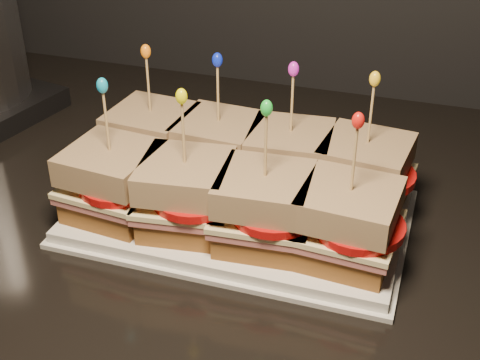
% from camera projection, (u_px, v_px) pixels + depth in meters
% --- Properties ---
extents(granite_slab, '(2.65, 0.70, 0.04)m').
position_uv_depth(granite_slab, '(250.00, 203.00, 0.84)').
color(granite_slab, black).
rests_on(granite_slab, cabinet).
extents(platter, '(0.37, 0.23, 0.02)m').
position_uv_depth(platter, '(240.00, 214.00, 0.77)').
color(platter, white).
rests_on(platter, granite_slab).
extents(platter_rim, '(0.38, 0.24, 0.01)m').
position_uv_depth(platter_rim, '(240.00, 218.00, 0.78)').
color(platter_rim, white).
rests_on(platter_rim, granite_slab).
extents(sandwich_0_bread_bot, '(0.10, 0.10, 0.03)m').
position_uv_depth(sandwich_0_bread_bot, '(154.00, 159.00, 0.84)').
color(sandwich_0_bread_bot, brown).
rests_on(sandwich_0_bread_bot, platter).
extents(sandwich_0_ham, '(0.11, 0.10, 0.01)m').
position_uv_depth(sandwich_0_ham, '(153.00, 148.00, 0.83)').
color(sandwich_0_ham, '#B14F50').
rests_on(sandwich_0_ham, sandwich_0_bread_bot).
extents(sandwich_0_cheese, '(0.11, 0.11, 0.01)m').
position_uv_depth(sandwich_0_cheese, '(153.00, 143.00, 0.83)').
color(sandwich_0_cheese, '#FFEEA6').
rests_on(sandwich_0_cheese, sandwich_0_ham).
extents(sandwich_0_tomato, '(0.09, 0.09, 0.01)m').
position_uv_depth(sandwich_0_tomato, '(159.00, 141.00, 0.82)').
color(sandwich_0_tomato, red).
rests_on(sandwich_0_tomato, sandwich_0_cheese).
extents(sandwich_0_bread_top, '(0.10, 0.10, 0.03)m').
position_uv_depth(sandwich_0_bread_top, '(151.00, 123.00, 0.81)').
color(sandwich_0_bread_top, '#5B2F0E').
rests_on(sandwich_0_bread_top, sandwich_0_tomato).
extents(sandwich_0_pick, '(0.00, 0.00, 0.09)m').
position_uv_depth(sandwich_0_pick, '(148.00, 88.00, 0.79)').
color(sandwich_0_pick, tan).
rests_on(sandwich_0_pick, sandwich_0_bread_top).
extents(sandwich_0_frill, '(0.01, 0.01, 0.02)m').
position_uv_depth(sandwich_0_frill, '(146.00, 51.00, 0.77)').
color(sandwich_0_frill, orange).
rests_on(sandwich_0_frill, sandwich_0_pick).
extents(sandwich_1_bread_bot, '(0.10, 0.10, 0.03)m').
position_uv_depth(sandwich_1_bread_bot, '(219.00, 170.00, 0.82)').
color(sandwich_1_bread_bot, brown).
rests_on(sandwich_1_bread_bot, platter).
extents(sandwich_1_ham, '(0.11, 0.10, 0.01)m').
position_uv_depth(sandwich_1_ham, '(219.00, 158.00, 0.81)').
color(sandwich_1_ham, '#B14F50').
rests_on(sandwich_1_ham, sandwich_1_bread_bot).
extents(sandwich_1_cheese, '(0.11, 0.11, 0.01)m').
position_uv_depth(sandwich_1_cheese, '(219.00, 153.00, 0.80)').
color(sandwich_1_cheese, '#FFEEA6').
rests_on(sandwich_1_cheese, sandwich_1_ham).
extents(sandwich_1_tomato, '(0.09, 0.09, 0.01)m').
position_uv_depth(sandwich_1_tomato, '(227.00, 152.00, 0.79)').
color(sandwich_1_tomato, red).
rests_on(sandwich_1_tomato, sandwich_1_cheese).
extents(sandwich_1_bread_top, '(0.10, 0.10, 0.03)m').
position_uv_depth(sandwich_1_bread_top, '(219.00, 133.00, 0.79)').
color(sandwich_1_bread_top, '#5B2F0E').
rests_on(sandwich_1_bread_top, sandwich_1_tomato).
extents(sandwich_1_pick, '(0.00, 0.00, 0.09)m').
position_uv_depth(sandwich_1_pick, '(218.00, 97.00, 0.77)').
color(sandwich_1_pick, tan).
rests_on(sandwich_1_pick, sandwich_1_bread_top).
extents(sandwich_1_frill, '(0.01, 0.01, 0.02)m').
position_uv_depth(sandwich_1_frill, '(217.00, 60.00, 0.74)').
color(sandwich_1_frill, '#0E24D8').
rests_on(sandwich_1_frill, sandwich_1_pick).
extents(sandwich_2_bread_bot, '(0.10, 0.10, 0.03)m').
position_uv_depth(sandwich_2_bread_bot, '(289.00, 182.00, 0.79)').
color(sandwich_2_bread_bot, brown).
rests_on(sandwich_2_bread_bot, platter).
extents(sandwich_2_ham, '(0.11, 0.11, 0.01)m').
position_uv_depth(sandwich_2_ham, '(289.00, 170.00, 0.78)').
color(sandwich_2_ham, '#B14F50').
rests_on(sandwich_2_ham, sandwich_2_bread_bot).
extents(sandwich_2_cheese, '(0.11, 0.11, 0.01)m').
position_uv_depth(sandwich_2_cheese, '(289.00, 165.00, 0.78)').
color(sandwich_2_cheese, '#FFEEA6').
rests_on(sandwich_2_cheese, sandwich_2_ham).
extents(sandwich_2_tomato, '(0.09, 0.09, 0.01)m').
position_uv_depth(sandwich_2_tomato, '(298.00, 163.00, 0.77)').
color(sandwich_2_tomato, red).
rests_on(sandwich_2_tomato, sandwich_2_cheese).
extents(sandwich_2_bread_top, '(0.10, 0.10, 0.03)m').
position_uv_depth(sandwich_2_bread_top, '(290.00, 143.00, 0.77)').
color(sandwich_2_bread_top, '#5B2F0E').
rests_on(sandwich_2_bread_top, sandwich_2_tomato).
extents(sandwich_2_pick, '(0.00, 0.00, 0.09)m').
position_uv_depth(sandwich_2_pick, '(292.00, 107.00, 0.74)').
color(sandwich_2_pick, tan).
rests_on(sandwich_2_pick, sandwich_2_bread_top).
extents(sandwich_2_frill, '(0.01, 0.01, 0.02)m').
position_uv_depth(sandwich_2_frill, '(294.00, 69.00, 0.72)').
color(sandwich_2_frill, '#D022C9').
rests_on(sandwich_2_frill, sandwich_2_pick).
extents(sandwich_3_bread_bot, '(0.10, 0.10, 0.03)m').
position_uv_depth(sandwich_3_bread_bot, '(362.00, 194.00, 0.77)').
color(sandwich_3_bread_bot, brown).
rests_on(sandwich_3_bread_bot, platter).
extents(sandwich_3_ham, '(0.11, 0.11, 0.01)m').
position_uv_depth(sandwich_3_ham, '(363.00, 182.00, 0.76)').
color(sandwich_3_ham, '#B14F50').
rests_on(sandwich_3_ham, sandwich_3_bread_bot).
extents(sandwich_3_cheese, '(0.11, 0.11, 0.01)m').
position_uv_depth(sandwich_3_cheese, '(364.00, 176.00, 0.76)').
color(sandwich_3_cheese, '#FFEEA6').
rests_on(sandwich_3_cheese, sandwich_3_ham).
extents(sandwich_3_tomato, '(0.09, 0.09, 0.01)m').
position_uv_depth(sandwich_3_tomato, '(374.00, 175.00, 0.75)').
color(sandwich_3_tomato, red).
rests_on(sandwich_3_tomato, sandwich_3_cheese).
extents(sandwich_3_bread_top, '(0.10, 0.10, 0.03)m').
position_uv_depth(sandwich_3_bread_top, '(366.00, 155.00, 0.74)').
color(sandwich_3_bread_top, '#5B2F0E').
rests_on(sandwich_3_bread_top, sandwich_3_tomato).
extents(sandwich_3_pick, '(0.00, 0.00, 0.09)m').
position_uv_depth(sandwich_3_pick, '(370.00, 118.00, 0.72)').
color(sandwich_3_pick, tan).
rests_on(sandwich_3_pick, sandwich_3_bread_top).
extents(sandwich_3_frill, '(0.01, 0.01, 0.02)m').
position_uv_depth(sandwich_3_frill, '(375.00, 79.00, 0.70)').
color(sandwich_3_frill, yellow).
rests_on(sandwich_3_frill, sandwich_3_pick).
extents(sandwich_4_bread_bot, '(0.10, 0.10, 0.03)m').
position_uv_depth(sandwich_4_bread_bot, '(116.00, 202.00, 0.76)').
color(sandwich_4_bread_bot, brown).
rests_on(sandwich_4_bread_bot, platter).
extents(sandwich_4_ham, '(0.11, 0.11, 0.01)m').
position_uv_depth(sandwich_4_ham, '(114.00, 190.00, 0.75)').
color(sandwich_4_ham, '#B14F50').
rests_on(sandwich_4_ham, sandwich_4_bread_bot).
extents(sandwich_4_cheese, '(0.11, 0.11, 0.01)m').
position_uv_depth(sandwich_4_cheese, '(114.00, 185.00, 0.74)').
color(sandwich_4_cheese, '#FFEEA6').
rests_on(sandwich_4_cheese, sandwich_4_ham).
extents(sandwich_4_tomato, '(0.09, 0.09, 0.01)m').
position_uv_depth(sandwich_4_tomato, '(120.00, 183.00, 0.73)').
color(sandwich_4_tomato, red).
rests_on(sandwich_4_tomato, sandwich_4_cheese).
extents(sandwich_4_bread_top, '(0.10, 0.10, 0.03)m').
position_uv_depth(sandwich_4_bread_top, '(111.00, 163.00, 0.73)').
color(sandwich_4_bread_top, '#5B2F0E').
rests_on(sandwich_4_bread_top, sandwich_4_tomato).
extents(sandwich_4_pick, '(0.00, 0.00, 0.09)m').
position_uv_depth(sandwich_4_pick, '(107.00, 125.00, 0.70)').
color(sandwich_4_pick, tan).
rests_on(sandwich_4_pick, sandwich_4_bread_top).
extents(sandwich_4_frill, '(0.01, 0.01, 0.02)m').
position_uv_depth(sandwich_4_frill, '(102.00, 85.00, 0.68)').
color(sandwich_4_frill, '#128FB3').
rests_on(sandwich_4_frill, sandwich_4_pick).
extents(sandwich_5_bread_bot, '(0.10, 0.10, 0.03)m').
position_uv_depth(sandwich_5_bread_bot, '(187.00, 216.00, 0.73)').
color(sandwich_5_bread_bot, brown).
rests_on(sandwich_5_bread_bot, platter).
extents(sandwich_5_ham, '(0.11, 0.11, 0.01)m').
position_uv_depth(sandwich_5_ham, '(187.00, 203.00, 0.72)').
color(sandwich_5_ham, '#B14F50').
rests_on(sandwich_5_ham, sandwich_5_bread_bot).
extents(sandwich_5_cheese, '(0.11, 0.11, 0.01)m').
position_uv_depth(sandwich_5_cheese, '(186.00, 198.00, 0.72)').
color(sandwich_5_cheese, '#FFEEA6').
rests_on(sandwich_5_cheese, sandwich_5_ham).
extents(sandwich_5_tomato, '(0.09, 0.09, 0.01)m').
position_uv_depth(sandwich_5_tomato, '(195.00, 197.00, 0.71)').
color(sandwich_5_tomato, red).
rests_on(sandwich_5_tomato, sandwich_5_cheese).
extents(sandwich_5_bread_top, '(0.10, 0.10, 0.03)m').
position_uv_depth(sandwich_5_bread_top, '(185.00, 175.00, 0.71)').
color(sandwich_5_bread_top, '#5B2F0E').
rests_on(sandwich_5_bread_top, sandwich_5_tomato).
extents(sandwich_5_pick, '(0.00, 0.00, 0.09)m').
position_uv_depth(sandwich_5_pick, '(183.00, 137.00, 0.68)').
color(sandwich_5_pick, tan).
rests_on(sandwich_5_pick, sandwich_5_bread_top).
extents(sandwich_5_frill, '(0.01, 0.01, 0.02)m').
position_uv_depth(sandwich_5_frill, '(181.00, 96.00, 0.66)').
color(sandwich_5_frill, '#EEE806').
rests_on(sandwich_5_frill, sandwich_5_pick).
extents(sandwich_6_bread_bot, '(0.10, 0.10, 0.03)m').
position_uv_depth(sandwich_6_bread_bot, '(264.00, 230.00, 0.71)').
color(sandwich_6_bread_bot, brown).
rests_on(sandwich_6_bread_bot, platter).
extents(sandwich_6_ham, '(0.11, 0.10, 0.01)m').
position_uv_depth(sandwich_6_ham, '(264.00, 217.00, 0.70)').
color(sandwich_6_ham, '#B14F50').
rests_on(sandwich_6_ham, sandwich_6_bread_bot).
extents(sandwich_6_cheese, '(0.11, 0.11, 0.01)m').
position_uv_depth(sandwich_6_cheese, '(264.00, 212.00, 0.70)').
color(sandwich_6_cheese, '#FFEEA6').
rests_on(sandwich_6_cheese, sandwich_6_ham).
extents(sandwich_6_tomato, '(0.09, 0.09, 0.01)m').
position_uv_depth(sandwich_6_tomato, '(274.00, 211.00, 0.68)').
color(sandwich_6_tomato, red).
rests_on(sandwich_6_tomato, sandwich_6_cheese).
extents(sandwich_6_bread_top, '(0.10, 0.10, 0.03)m').
position_uv_depth(sandwich_6_bread_top, '(265.00, 189.00, 0.68)').
color(sandwich_6_bread_top, '#5B2F0E').
rests_on(sandwich_6_bread_top, sandwich_6_tomato).
extents(sandwich_6_pick, '(0.00, 0.00, 0.09)m').
position_uv_depth(sandwich_6_pick, '(266.00, 150.00, 0.66)').
color(sandwich_6_pick, tan).
rests_on(sandwich_6_pick, sandwich_6_bread_top).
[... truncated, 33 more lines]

